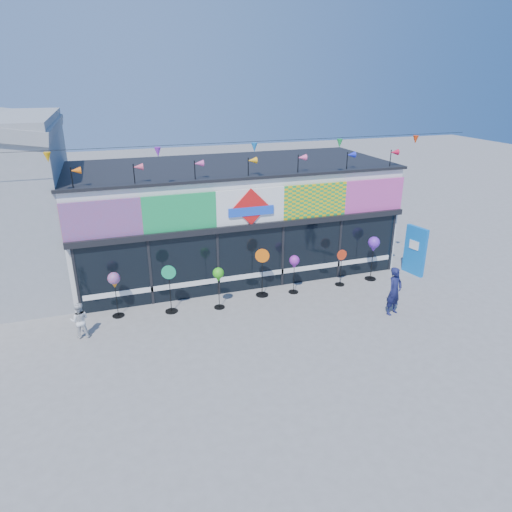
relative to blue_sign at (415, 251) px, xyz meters
name	(u,v)px	position (x,y,z in m)	size (l,w,h in m)	color
ground	(286,336)	(-6.43, -2.77, -0.96)	(80.00, 80.00, 0.00)	slate
kite_shop	(231,216)	(-6.43, 3.18, 1.09)	(16.00, 5.70, 5.31)	silver
blue_sign	(415,251)	(0.00, 0.00, 0.00)	(0.35, 0.96, 1.90)	blue
spinner_0	(114,282)	(-11.10, 0.11, 0.26)	(0.39, 0.39, 1.53)	black
spinner_1	(170,288)	(-9.43, -0.14, -0.09)	(0.46, 0.42, 1.64)	black
spinner_2	(218,276)	(-7.87, -0.36, 0.20)	(0.36, 0.36, 1.44)	black
spinner_3	(262,271)	(-6.21, 0.05, -0.03)	(0.47, 0.44, 1.74)	black
spinner_4	(294,263)	(-5.07, -0.08, 0.17)	(0.36, 0.36, 1.41)	black
spinner_5	(341,267)	(-3.20, -0.04, -0.23)	(0.39, 0.35, 1.38)	black
spinner_6	(374,246)	(-1.85, 0.04, 0.41)	(0.43, 0.43, 1.70)	black
adult_man	(394,291)	(-2.63, -2.53, -0.16)	(0.58, 0.38, 1.60)	#151944
child	(80,320)	(-12.19, -0.85, -0.40)	(0.54, 0.31, 1.11)	silver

